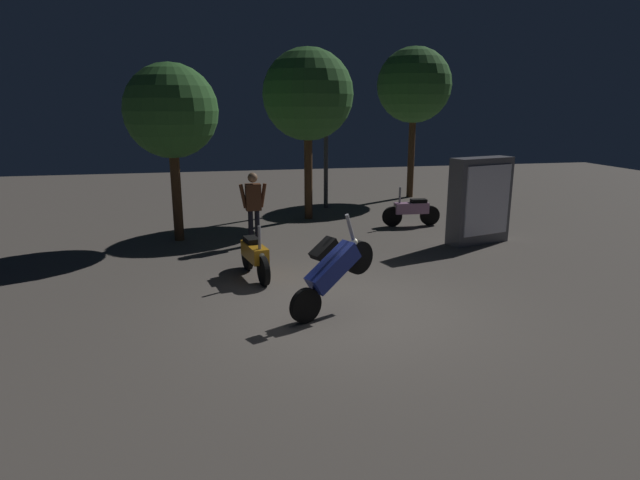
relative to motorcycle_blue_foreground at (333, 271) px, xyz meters
name	(u,v)px	position (x,y,z in m)	size (l,w,h in m)	color
ground_plane	(351,310)	(0.34, 0.12, -0.74)	(40.00, 40.00, 0.00)	#605951
motorcycle_blue_foreground	(333,271)	(0.00, 0.00, 0.00)	(1.53, 0.83, 1.63)	black
motorcycle_orange_parked_left	(255,256)	(-1.05, 2.22, -0.31)	(0.48, 1.65, 1.11)	black
motorcycle_pink_parked_right	(411,211)	(3.69, 5.92, -0.31)	(1.66, 0.37, 1.11)	black
person_rider_beside	(253,202)	(-0.84, 4.73, 0.32)	(0.67, 0.26, 1.77)	black
streetlamp_near	(326,112)	(1.93, 9.10, 2.37)	(0.36, 0.36, 4.89)	#38383D
tree_left_bg	(171,112)	(-2.65, 5.60, 2.41)	(2.25, 2.25, 4.30)	#4C331E
tree_center_bg	(414,86)	(5.46, 10.56, 3.24)	(2.64, 2.64, 5.33)	#4C331E
tree_right_bg	(308,95)	(1.04, 7.50, 2.85)	(2.60, 2.60, 4.91)	#4C331E
kiosk_billboard	(480,201)	(4.59, 3.79, 0.31)	(1.67, 0.90, 2.10)	#595960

